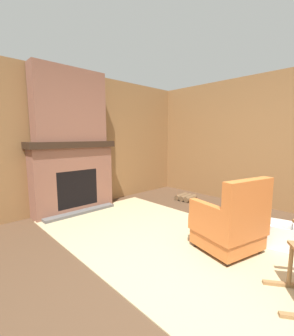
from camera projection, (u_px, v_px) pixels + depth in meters
The scene contains 11 objects.
ground_plane at pixel (192, 271), 2.32m from camera, with size 14.00×14.00×0.00m, color #4C3523.
wood_panel_wall_left at pixel (67, 142), 4.17m from camera, with size 0.06×6.20×2.56m.
wood_panel_wall_back at pixel (286, 142), 4.06m from camera, with size 6.20×0.09×2.56m.
fireplace_hearth at pixel (74, 177), 4.11m from camera, with size 0.54×1.56×1.29m.
chimney_breast at pixel (70, 106), 3.94m from camera, with size 0.29×1.28×1.25m.
area_rug at pixel (166, 240), 3.00m from camera, with size 3.83×2.15×0.01m.
armchair at pixel (230, 224), 2.67m from camera, with size 0.79×0.83×0.92m.
firewood_stack at pixel (186, 197), 4.91m from camera, with size 0.38×0.39×0.12m.
laundry_basket at pixel (273, 234), 2.86m from camera, with size 0.51×0.44×0.30m.
oil_lamp_vase at pixel (51, 136), 3.80m from camera, with size 0.09×0.09×0.28m.
storage_case at pixel (82, 138), 4.19m from camera, with size 0.17×0.23×0.13m.
Camera 1 is at (1.23, -1.81, 1.38)m, focal length 24.00 mm.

